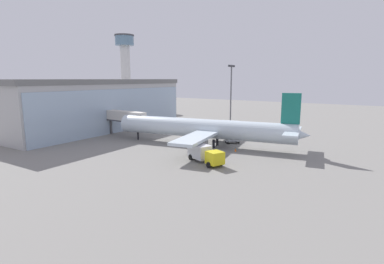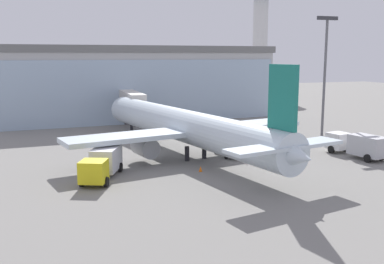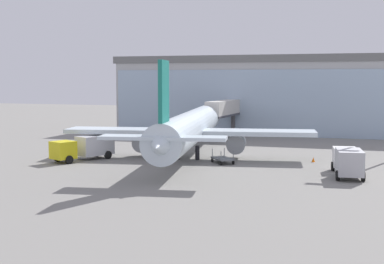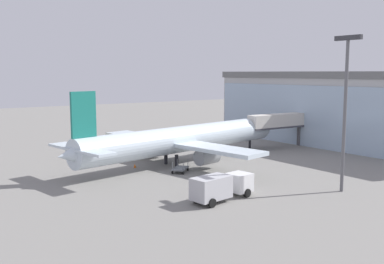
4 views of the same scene
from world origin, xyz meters
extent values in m
plane|color=gray|center=(0.00, 0.00, 0.00)|extent=(240.00, 240.00, 0.00)
cube|color=#AEAEAE|center=(0.00, 39.97, 5.89)|extent=(49.17, 13.93, 11.78)
cube|color=#A0B7CE|center=(0.19, 33.59, 5.30)|extent=(47.83, 1.73, 10.60)
cube|color=slate|center=(0.00, 39.97, 12.38)|extent=(50.15, 14.21, 1.20)
cube|color=beige|center=(-3.49, 28.66, 4.61)|extent=(2.59, 12.58, 2.40)
cube|color=#3F3F47|center=(-3.49, 28.66, 3.56)|extent=(2.63, 12.58, 0.30)
cylinder|color=#4C4C51|center=(-3.34, 33.35, 1.71)|extent=(0.70, 0.70, 3.41)
cylinder|color=silver|center=(45.68, 78.42, 13.80)|extent=(4.27, 4.27, 27.60)
cylinder|color=#59595E|center=(20.82, 13.53, 8.06)|extent=(0.36, 0.36, 16.13)
cube|color=#333338|center=(20.82, 13.53, 16.38)|extent=(3.20, 0.40, 0.50)
cylinder|color=silver|center=(-1.96, 8.35, 3.45)|extent=(10.32, 36.02, 3.69)
cone|color=silver|center=(-5.30, 26.02, 3.45)|extent=(4.19, 3.64, 3.69)
cone|color=silver|center=(1.39, -9.32, 3.45)|extent=(4.01, 4.55, 3.33)
cube|color=silver|center=(-1.62, 6.58, 3.08)|extent=(28.73, 9.42, 0.50)
cube|color=silver|center=(1.20, -8.34, 4.00)|extent=(11.25, 4.41, 0.30)
cube|color=#197266|center=(1.11, -7.84, 7.97)|extent=(0.95, 3.21, 5.36)
cylinder|color=gray|center=(-7.03, 6.07, 1.73)|extent=(2.66, 3.53, 2.10)
cylinder|color=gray|center=(3.59, 8.08, 1.73)|extent=(2.66, 3.53, 2.10)
cylinder|color=black|center=(-2.53, 5.39, 0.80)|extent=(0.50, 0.50, 1.60)
cylinder|color=black|center=(-0.35, 5.81, 0.80)|extent=(0.50, 0.50, 1.60)
cylinder|color=black|center=(-4.75, 23.07, 0.80)|extent=(0.40, 0.40, 1.60)
cube|color=yellow|center=(-13.41, -1.02, 1.40)|extent=(2.91, 2.91, 1.90)
cube|color=silver|center=(-11.67, 2.80, 1.55)|extent=(3.66, 4.55, 2.20)
cylinder|color=black|center=(-12.41, -1.47, 0.45)|extent=(0.65, 0.94, 0.90)
cylinder|color=black|center=(-14.41, -0.56, 0.45)|extent=(0.65, 0.94, 0.90)
cylinder|color=black|center=(-10.25, 3.26, 0.45)|extent=(0.65, 0.94, 0.90)
cylinder|color=black|center=(-12.25, 4.17, 0.45)|extent=(0.65, 0.94, 0.90)
cube|color=silver|center=(15.73, 3.35, 1.40)|extent=(2.51, 2.51, 1.90)
cube|color=#B2B2B7|center=(16.37, -0.80, 1.55)|extent=(2.78, 4.29, 2.20)
cylinder|color=black|center=(14.64, 3.18, 0.45)|extent=(0.43, 0.94, 0.90)
cylinder|color=black|center=(16.82, 3.52, 0.45)|extent=(0.43, 0.94, 0.90)
cylinder|color=black|center=(15.43, -1.96, 0.45)|extent=(0.43, 0.94, 0.90)
cylinder|color=black|center=(17.61, -1.62, 0.45)|extent=(0.43, 0.94, 0.90)
cube|color=slate|center=(3.06, 4.18, 0.52)|extent=(3.04, 3.16, 0.16)
cylinder|color=black|center=(1.78, 4.56, 0.22)|extent=(0.38, 0.41, 0.44)
cylinder|color=slate|center=(1.78, 4.56, 1.05)|extent=(0.08, 0.08, 0.90)
cylinder|color=black|center=(2.87, 5.50, 0.22)|extent=(0.38, 0.41, 0.44)
cylinder|color=slate|center=(2.87, 5.50, 1.05)|extent=(0.08, 0.08, 0.90)
cylinder|color=black|center=(3.25, 2.87, 0.22)|extent=(0.38, 0.41, 0.44)
cylinder|color=slate|center=(3.25, 2.87, 1.05)|extent=(0.08, 0.08, 0.90)
cylinder|color=black|center=(4.34, 3.81, 0.22)|extent=(0.38, 0.41, 0.44)
cylinder|color=slate|center=(4.34, 3.81, 1.05)|extent=(0.08, 0.08, 0.90)
cone|color=orange|center=(-2.78, 0.64, 0.28)|extent=(0.36, 0.36, 0.55)
cone|color=orange|center=(12.20, 8.35, 0.28)|extent=(0.36, 0.36, 0.55)
camera|label=1|loc=(-51.46, -22.29, 13.04)|focal=28.00mm
camera|label=2|loc=(-18.31, -39.59, 11.38)|focal=42.00mm
camera|label=3|loc=(18.37, -50.73, 8.96)|focal=50.00mm
camera|label=4|loc=(50.76, -26.65, 12.80)|focal=42.00mm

